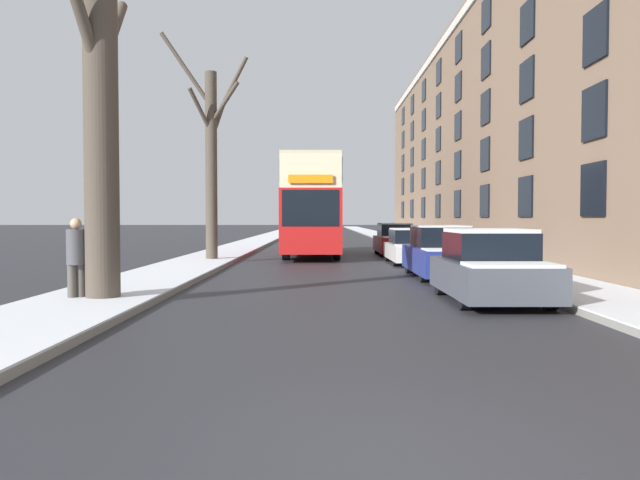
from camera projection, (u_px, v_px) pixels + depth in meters
ground_plane at (412, 470)px, 4.32m from camera, size 320.00×320.00×0.00m
sidewalk_left at (268, 236)px, 57.27m from camera, size 2.50×130.00×0.16m
sidewalk_right at (382, 236)px, 57.30m from camera, size 2.50×130.00×0.16m
terrace_facade_right at (543, 131)px, 32.09m from camera, size 9.10×54.54×12.47m
bare_tree_left_0 at (97, 105)px, 12.44m from camera, size 2.19×3.10×7.59m
bare_tree_left_1 at (209, 156)px, 24.35m from camera, size 3.47×1.98×8.93m
double_decker_bus at (310, 203)px, 29.00m from camera, size 2.49×10.12×4.38m
parked_car_0 at (488, 268)px, 13.04m from camera, size 1.85×3.90×1.52m
parked_car_1 at (438, 254)px, 18.39m from camera, size 1.68×4.59×1.54m
parked_car_2 at (410, 247)px, 24.05m from camera, size 1.80×4.47×1.36m
parked_car_3 at (393, 240)px, 29.66m from camera, size 1.69×4.52×1.52m
pedestrian_left_sidewalk at (74, 257)px, 12.50m from camera, size 0.38×0.38×1.75m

